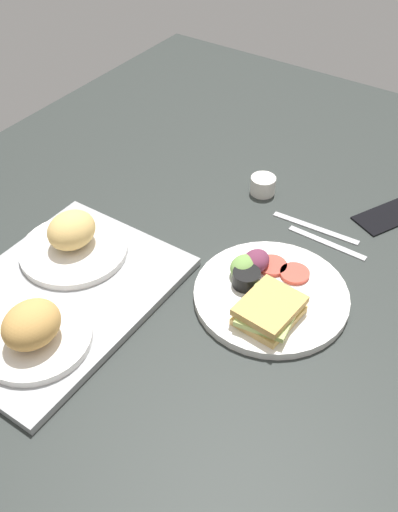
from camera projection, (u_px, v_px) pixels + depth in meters
The scene contains 9 objects.
ground_plane at pixel (206, 289), 111.63cm from camera, with size 190.00×150.00×3.00cm, color #282D2B.
serving_tray at pixel (58, 296), 107.02cm from camera, with size 45.00×33.00×1.60cm, color #9EA0A3.
bread_plate_near at pixel (33, 331), 96.02cm from camera, with size 19.01×19.01×8.38cm.
bread_plate_far at pixel (73, 240), 113.27cm from camera, with size 21.02×21.02×8.19cm.
plate_with_salad at pixel (268, 293), 106.35cm from camera, with size 28.48×28.48×5.40cm.
espresso_cup at pixel (263, 185), 130.72cm from camera, with size 5.60×5.60×4.00cm, color silver.
fork at pixel (327, 242), 118.98cm from camera, with size 17.00×1.40×0.50cm, color #B7B7BC.
knife at pixel (315, 228), 122.47cm from camera, with size 19.00×1.40×0.50cm, color #B7B7BC.
cell_phone at pixel (388, 216), 125.19cm from camera, with size 14.40×7.20×0.80cm, color black.
Camera 1 is at (-65.53, -42.57, 78.48)cm, focal length 41.01 mm.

